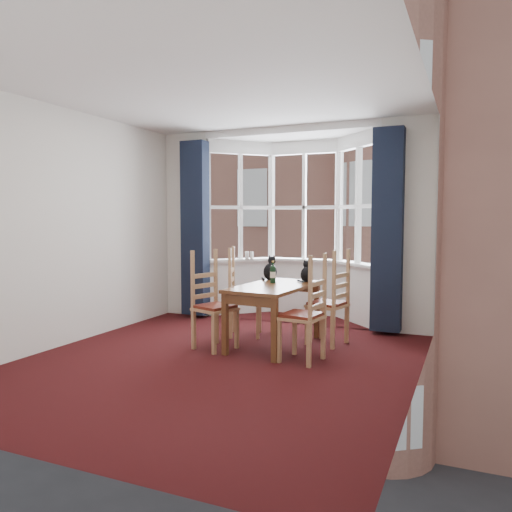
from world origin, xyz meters
The scene contains 22 objects.
floor centered at (0.00, 0.00, 0.00)m, with size 4.50×4.50×0.00m, color black.
ceiling centered at (0.00, 0.00, 2.80)m, with size 4.50×4.50×0.00m, color white.
wall_left centered at (-2.00, 0.00, 1.40)m, with size 4.50×4.50×0.00m, color silver.
wall_right centered at (2.00, 0.00, 1.40)m, with size 4.50×4.50×0.00m, color silver.
wall_near centered at (0.00, -2.25, 1.40)m, with size 4.00×4.00×0.00m, color silver.
wall_back_pier_left centered at (-1.65, 2.25, 1.40)m, with size 0.70×0.12×2.80m, color silver.
wall_back_pier_right centered at (1.65, 2.25, 1.40)m, with size 0.70×0.12×2.80m, color silver.
bay_window centered at (0.00, 2.75, 1.40)m, with size 2.76×0.94×2.80m.
curtain_left centered at (-1.42, 2.07, 1.35)m, with size 0.38×0.22×2.60m, color black.
curtain_right centered at (1.42, 2.07, 1.35)m, with size 0.38×0.22×2.60m, color black.
dining_table centered at (0.30, 0.94, 0.63)m, with size 0.81×1.37×0.73m.
chair_left_near centered at (-0.36, 0.58, 0.47)m, with size 0.51×0.53×0.92m.
chair_left_far centered at (-0.31, 1.25, 0.47)m, with size 0.51×0.53×0.92m.
chair_right_near centered at (0.89, 0.46, 0.47)m, with size 0.45×0.47×0.92m.
chair_right_far centered at (0.94, 1.26, 0.47)m, with size 0.48×0.50×0.92m.
cat_left centered at (0.07, 1.40, 0.85)m, with size 0.19×0.25×0.32m.
cat_right centered at (0.56, 1.37, 0.83)m, with size 0.19×0.23×0.28m.
wine_bottle centered at (0.22, 1.10, 0.84)m, with size 0.07×0.07×0.27m.
candle_tall centered at (-0.81, 2.60, 0.93)m, with size 0.06×0.06×0.12m, color white.
candle_short centered at (-0.74, 2.63, 0.93)m, with size 0.06×0.06×0.11m, color white.
street centered at (0.00, 32.25, -6.00)m, with size 80.00×80.00×0.00m, color #333335.
tenement_building centered at (0.00, 14.01, 1.60)m, with size 18.40×7.80×15.20m.
Camera 1 is at (2.41, -4.47, 1.51)m, focal length 35.00 mm.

